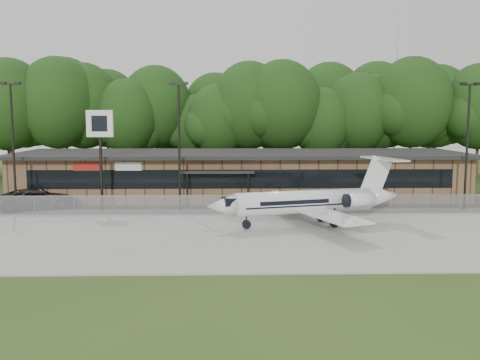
{
  "coord_description": "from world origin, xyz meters",
  "views": [
    {
      "loc": [
        -1.2,
        -25.8,
        7.53
      ],
      "look_at": [
        -0.3,
        12.0,
        3.05
      ],
      "focal_mm": 40.0,
      "sensor_mm": 36.0,
      "label": 1
    }
  ],
  "objects_px": {
    "terminal": "(240,174)",
    "suv": "(38,199)",
    "business_jet": "(311,202)",
    "pole_sign": "(100,134)"
  },
  "relations": [
    {
      "from": "terminal",
      "to": "suv",
      "type": "bearing_deg",
      "value": -159.21
    },
    {
      "from": "business_jet",
      "to": "pole_sign",
      "type": "relative_size",
      "value": 1.73
    },
    {
      "from": "terminal",
      "to": "business_jet",
      "type": "distance_m",
      "value": 14.39
    },
    {
      "from": "pole_sign",
      "to": "business_jet",
      "type": "bearing_deg",
      "value": -19.51
    },
    {
      "from": "terminal",
      "to": "pole_sign",
      "type": "bearing_deg",
      "value": -147.6
    },
    {
      "from": "business_jet",
      "to": "pole_sign",
      "type": "height_order",
      "value": "pole_sign"
    },
    {
      "from": "terminal",
      "to": "business_jet",
      "type": "bearing_deg",
      "value": -71.6
    },
    {
      "from": "terminal",
      "to": "business_jet",
      "type": "xyz_separation_m",
      "value": [
        4.54,
        -13.65,
        -0.48
      ]
    },
    {
      "from": "business_jet",
      "to": "suv",
      "type": "height_order",
      "value": "business_jet"
    },
    {
      "from": "terminal",
      "to": "suv",
      "type": "relative_size",
      "value": 6.51
    }
  ]
}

